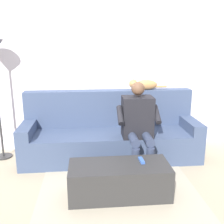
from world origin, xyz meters
TOP-DOWN VIEW (x-y plane):
  - ground_plane at (0.00, 0.60)m, footprint 8.00×8.00m
  - back_wall at (0.00, -0.58)m, footprint 5.15×0.06m
  - couch at (0.00, -0.17)m, footprint 2.48×0.78m
  - coffee_table at (0.00, 0.89)m, footprint 1.08×0.46m
  - person_solo_seated at (-0.33, 0.21)m, footprint 0.55×0.61m
  - cat_on_backrest at (-0.51, -0.39)m, footprint 0.57×0.13m
  - remote_blue at (-0.25, 0.83)m, footprint 0.05×0.15m
  - floor_rug at (0.00, 0.78)m, footprint 1.76×1.60m

SIDE VIEW (x-z plane):
  - ground_plane at x=0.00m, z-range 0.00..0.00m
  - floor_rug at x=0.00m, z-range 0.00..0.01m
  - coffee_table at x=0.00m, z-range 0.00..0.36m
  - couch at x=0.00m, z-range -0.15..0.79m
  - remote_blue at x=-0.25m, z-range 0.36..0.38m
  - person_solo_seated at x=-0.33m, z-range 0.06..1.20m
  - cat_on_backrest at x=-0.51m, z-range 0.94..1.10m
  - back_wall at x=0.00m, z-range 0.00..2.74m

